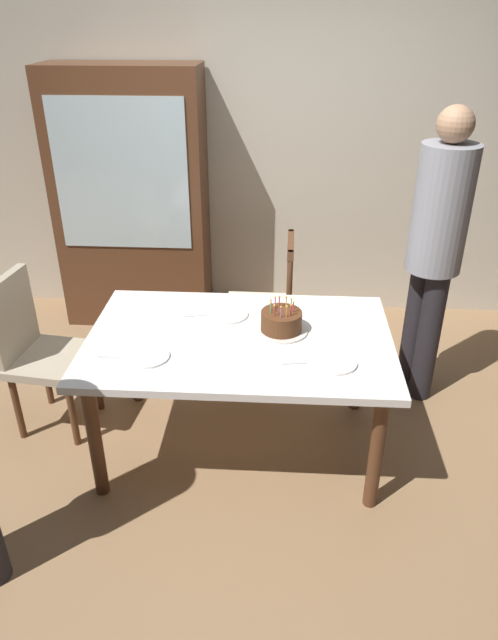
{
  "coord_description": "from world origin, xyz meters",
  "views": [
    {
      "loc": [
        0.21,
        -2.59,
        2.25
      ],
      "look_at": [
        0.05,
        0.0,
        0.82
      ],
      "focal_mm": 32.5,
      "sensor_mm": 36.0,
      "label": 1
    }
  ],
  "objects_px": {
    "chair_spindle_back": "(263,309)",
    "birthday_cake": "(281,322)",
    "plate_near_guest": "(334,362)",
    "dining_table": "(240,350)",
    "plate_far_side": "(228,314)",
    "plate_near_celebrant": "(147,356)",
    "person_guest": "(436,243)",
    "china_cabinet": "(132,201)",
    "chair_upholstered": "(35,346)"
  },
  "relations": [
    {
      "from": "chair_spindle_back",
      "to": "birthday_cake",
      "type": "bearing_deg",
      "value": -80.8
    },
    {
      "from": "birthday_cake",
      "to": "plate_near_guest",
      "type": "xyz_separation_m",
      "value": [
        0.26,
        -0.3,
        -0.05
      ]
    },
    {
      "from": "dining_table",
      "to": "plate_far_side",
      "type": "height_order",
      "value": "plate_far_side"
    },
    {
      "from": "plate_near_celebrant",
      "to": "chair_spindle_back",
      "type": "height_order",
      "value": "chair_spindle_back"
    },
    {
      "from": "chair_spindle_back",
      "to": "plate_near_celebrant",
      "type": "bearing_deg",
      "value": -116.6
    },
    {
      "from": "birthday_cake",
      "to": "plate_far_side",
      "type": "height_order",
      "value": "birthday_cake"
    },
    {
      "from": "chair_spindle_back",
      "to": "person_guest",
      "type": "relative_size",
      "value": 0.53
    },
    {
      "from": "china_cabinet",
      "to": "plate_far_side",
      "type": "bearing_deg",
      "value": -57.7
    },
    {
      "from": "birthday_cake",
      "to": "plate_near_celebrant",
      "type": "distance_m",
      "value": 0.72
    },
    {
      "from": "plate_far_side",
      "to": "person_guest",
      "type": "height_order",
      "value": "person_guest"
    },
    {
      "from": "plate_near_celebrant",
      "to": "china_cabinet",
      "type": "relative_size",
      "value": 0.12
    },
    {
      "from": "plate_near_guest",
      "to": "plate_near_celebrant",
      "type": "bearing_deg",
      "value": 180.0
    },
    {
      "from": "plate_far_side",
      "to": "plate_near_celebrant",
      "type": "bearing_deg",
      "value": -127.98
    },
    {
      "from": "chair_upholstered",
      "to": "plate_near_celebrant",
      "type": "bearing_deg",
      "value": -27.03
    },
    {
      "from": "birthday_cake",
      "to": "plate_far_side",
      "type": "relative_size",
      "value": 1.27
    },
    {
      "from": "plate_far_side",
      "to": "person_guest",
      "type": "bearing_deg",
      "value": 18.24
    },
    {
      "from": "plate_near_guest",
      "to": "chair_upholstered",
      "type": "bearing_deg",
      "value": 167.07
    },
    {
      "from": "plate_far_side",
      "to": "plate_near_guest",
      "type": "xyz_separation_m",
      "value": [
        0.55,
        -0.46,
        0.0
      ]
    },
    {
      "from": "plate_far_side",
      "to": "birthday_cake",
      "type": "bearing_deg",
      "value": -28.55
    },
    {
      "from": "birthday_cake",
      "to": "plate_near_guest",
      "type": "height_order",
      "value": "birthday_cake"
    },
    {
      "from": "plate_near_celebrant",
      "to": "chair_spindle_back",
      "type": "xyz_separation_m",
      "value": [
        0.53,
        1.06,
        -0.27
      ]
    },
    {
      "from": "plate_near_guest",
      "to": "china_cabinet",
      "type": "height_order",
      "value": "china_cabinet"
    },
    {
      "from": "chair_spindle_back",
      "to": "china_cabinet",
      "type": "distance_m",
      "value": 1.34
    },
    {
      "from": "chair_spindle_back",
      "to": "chair_upholstered",
      "type": "bearing_deg",
      "value": -152.07
    },
    {
      "from": "dining_table",
      "to": "china_cabinet",
      "type": "distance_m",
      "value": 1.84
    },
    {
      "from": "birthday_cake",
      "to": "chair_spindle_back",
      "type": "xyz_separation_m",
      "value": [
        -0.12,
        0.76,
        -0.32
      ]
    },
    {
      "from": "plate_far_side",
      "to": "chair_spindle_back",
      "type": "height_order",
      "value": "chair_spindle_back"
    },
    {
      "from": "plate_near_guest",
      "to": "chair_upholstered",
      "type": "height_order",
      "value": "chair_upholstered"
    },
    {
      "from": "chair_spindle_back",
      "to": "chair_upholstered",
      "type": "relative_size",
      "value": 1.0
    },
    {
      "from": "plate_far_side",
      "to": "dining_table",
      "type": "bearing_deg",
      "value": -70.87
    },
    {
      "from": "person_guest",
      "to": "dining_table",
      "type": "bearing_deg",
      "value": -150.67
    },
    {
      "from": "chair_spindle_back",
      "to": "chair_upholstered",
      "type": "distance_m",
      "value": 1.44
    },
    {
      "from": "plate_near_celebrant",
      "to": "plate_near_guest",
      "type": "relative_size",
      "value": 1.0
    },
    {
      "from": "birthday_cake",
      "to": "china_cabinet",
      "type": "distance_m",
      "value": 1.88
    },
    {
      "from": "plate_near_guest",
      "to": "person_guest",
      "type": "distance_m",
      "value": 1.09
    },
    {
      "from": "plate_near_celebrant",
      "to": "plate_near_guest",
      "type": "bearing_deg",
      "value": 0.0
    },
    {
      "from": "plate_near_guest",
      "to": "chair_spindle_back",
      "type": "distance_m",
      "value": 1.16
    },
    {
      "from": "plate_near_guest",
      "to": "china_cabinet",
      "type": "bearing_deg",
      "value": 127.99
    },
    {
      "from": "plate_far_side",
      "to": "chair_upholstered",
      "type": "height_order",
      "value": "chair_upholstered"
    },
    {
      "from": "dining_table",
      "to": "person_guest",
      "type": "height_order",
      "value": "person_guest"
    },
    {
      "from": "chair_spindle_back",
      "to": "plate_near_guest",
      "type": "bearing_deg",
      "value": -70.08
    },
    {
      "from": "dining_table",
      "to": "plate_near_guest",
      "type": "xyz_separation_m",
      "value": [
        0.48,
        -0.23,
        0.09
      ]
    },
    {
      "from": "chair_upholstered",
      "to": "person_guest",
      "type": "distance_m",
      "value": 2.38
    },
    {
      "from": "dining_table",
      "to": "china_cabinet",
      "type": "xyz_separation_m",
      "value": [
        -0.92,
        1.56,
        0.31
      ]
    },
    {
      "from": "plate_far_side",
      "to": "chair_spindle_back",
      "type": "relative_size",
      "value": 0.23
    },
    {
      "from": "dining_table",
      "to": "plate_far_side",
      "type": "bearing_deg",
      "value": 109.13
    },
    {
      "from": "dining_table",
      "to": "chair_spindle_back",
      "type": "bearing_deg",
      "value": 83.59
    },
    {
      "from": "dining_table",
      "to": "chair_upholstered",
      "type": "relative_size",
      "value": 1.67
    },
    {
      "from": "person_guest",
      "to": "chair_spindle_back",
      "type": "bearing_deg",
      "value": 168.09
    },
    {
      "from": "birthday_cake",
      "to": "dining_table",
      "type": "bearing_deg",
      "value": -162.55
    }
  ]
}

